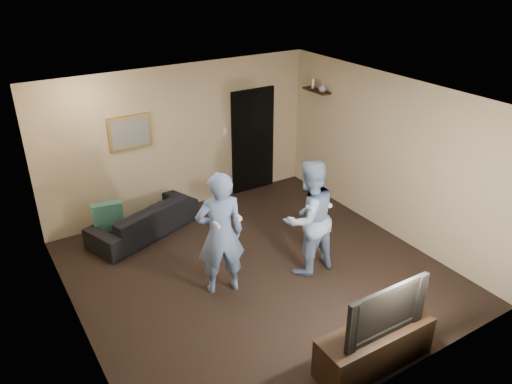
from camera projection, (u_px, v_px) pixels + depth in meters
ground at (257, 272)px, 7.36m from camera, size 5.00×5.00×0.00m
ceiling at (257, 100)px, 6.22m from camera, size 5.00×5.00×0.04m
wall_back at (181, 139)px, 8.69m from camera, size 5.00×0.04×2.60m
wall_front at (393, 289)px, 4.88m from camera, size 5.00×0.04×2.60m
wall_left at (69, 245)px, 5.60m from camera, size 0.04×5.00×2.60m
wall_right at (389, 157)px, 7.98m from camera, size 0.04×5.00×2.60m
sofa at (144, 219)px, 8.24m from camera, size 2.00×1.32×0.54m
throw_pillow at (108, 217)px, 7.88m from camera, size 0.49×0.23×0.47m
painting_frame at (130, 133)px, 8.11m from camera, size 0.72×0.05×0.57m
painting_canvas at (130, 133)px, 8.09m from camera, size 0.62×0.01×0.47m
doorway at (253, 141)px, 9.49m from camera, size 0.90×0.06×2.00m
light_switch at (225, 131)px, 9.08m from camera, size 0.08×0.02×0.12m
wall_shelf at (317, 91)px, 8.99m from camera, size 0.20×0.60×0.03m
shelf_vase at (323, 88)px, 8.83m from camera, size 0.18×0.18×0.15m
shelf_figurine at (313, 83)px, 9.03m from camera, size 0.06×0.06×0.18m
tv_console at (374, 347)px, 5.63m from camera, size 1.43×0.48×0.51m
television at (380, 307)px, 5.38m from camera, size 1.10×0.16×0.63m
wii_player_left at (220, 234)px, 6.60m from camera, size 0.74×0.58×1.79m
wii_player_right at (309, 218)px, 7.05m from camera, size 0.87×0.69×1.74m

